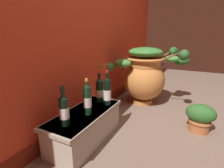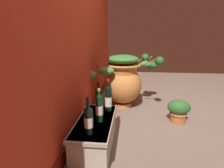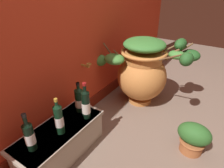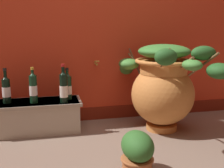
{
  "view_description": "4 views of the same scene",
  "coord_description": "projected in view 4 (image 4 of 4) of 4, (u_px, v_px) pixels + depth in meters",
  "views": [
    {
      "loc": [
        -1.67,
        0.02,
        0.96
      ],
      "look_at": [
        -0.01,
        0.86,
        0.42
      ],
      "focal_mm": 26.61,
      "sensor_mm": 36.0,
      "label": 1
    },
    {
      "loc": [
        -2.16,
        0.53,
        1.08
      ],
      "look_at": [
        -0.03,
        0.76,
        0.52
      ],
      "focal_mm": 29.47,
      "sensor_mm": 36.0,
      "label": 2
    },
    {
      "loc": [
        -1.34,
        -0.18,
        1.4
      ],
      "look_at": [
        -0.01,
        0.69,
        0.52
      ],
      "focal_mm": 31.18,
      "sensor_mm": 36.0,
      "label": 3
    },
    {
      "loc": [
        -0.43,
        -1.71,
        0.95
      ],
      "look_at": [
        0.13,
        0.71,
        0.45
      ],
      "focal_mm": 44.78,
      "sensor_mm": 36.0,
      "label": 4
    }
  ],
  "objects": [
    {
      "name": "stone_ledge",
      "position": [
        37.0,
        115.0,
        2.59
      ],
      "size": [
        0.81,
        0.35,
        0.29
      ],
      "color": "#B2A893",
      "rests_on": "ground_plane"
    },
    {
      "name": "wine_bottle_middle",
      "position": [
        64.0,
        87.0,
        2.5
      ],
      "size": [
        0.07,
        0.07,
        0.35
      ],
      "color": "black",
      "rests_on": "stone_ledge"
    },
    {
      "name": "potted_shrub",
      "position": [
        137.0,
        152.0,
        1.83
      ],
      "size": [
        0.22,
        0.29,
        0.29
      ],
      "color": "#B26638",
      "rests_on": "ground_plane"
    },
    {
      "name": "wine_bottle_right",
      "position": [
        33.0,
        87.0,
        2.49
      ],
      "size": [
        0.07,
        0.07,
        0.32
      ],
      "color": "black",
      "rests_on": "stone_ledge"
    },
    {
      "name": "terracotta_urn",
      "position": [
        163.0,
        85.0,
        2.58
      ],
      "size": [
        0.74,
        1.08,
        0.82
      ],
      "color": "#CC7F3D",
      "rests_on": "ground_plane"
    },
    {
      "name": "wine_bottle_left",
      "position": [
        6.0,
        89.0,
        2.49
      ],
      "size": [
        0.07,
        0.07,
        0.32
      ],
      "color": "black",
      "rests_on": "stone_ledge"
    },
    {
      "name": "wine_bottle_back",
      "position": [
        67.0,
        86.0,
        2.62
      ],
      "size": [
        0.08,
        0.08,
        0.3
      ],
      "color": "black",
      "rests_on": "stone_ledge"
    }
  ]
}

